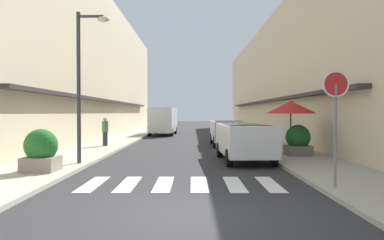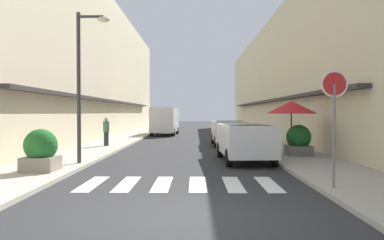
{
  "view_description": "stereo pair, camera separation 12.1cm",
  "coord_description": "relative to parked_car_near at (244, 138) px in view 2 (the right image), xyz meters",
  "views": [
    {
      "loc": [
        0.29,
        -6.71,
        1.92
      ],
      "look_at": [
        0.22,
        15.36,
        1.49
      ],
      "focal_mm": 34.35,
      "sensor_mm": 36.0,
      "label": 1
    },
    {
      "loc": [
        0.41,
        -6.7,
        1.92
      ],
      "look_at": [
        0.22,
        15.36,
        1.49
      ],
      "focal_mm": 34.35,
      "sensor_mm": 36.0,
      "label": 2
    }
  ],
  "objects": [
    {
      "name": "ground_plane",
      "position": [
        -2.34,
        12.77,
        -0.92
      ],
      "size": [
        112.68,
        112.68,
        0.0
      ],
      "primitive_type": "plane",
      "color": "#2B2B2D"
    },
    {
      "name": "sidewalk_left",
      "position": [
        -7.1,
        12.77,
        -0.86
      ],
      "size": [
        2.74,
        71.71,
        0.12
      ],
      "primitive_type": "cube",
      "color": "#ADA899",
      "rests_on": "ground_plane"
    },
    {
      "name": "sidewalk_right",
      "position": [
        2.42,
        12.77,
        -0.86
      ],
      "size": [
        2.74,
        71.71,
        0.12
      ],
      "primitive_type": "cube",
      "color": "#9E998E",
      "rests_on": "ground_plane"
    },
    {
      "name": "building_row_left",
      "position": [
        -10.97,
        14.33,
        4.6
      ],
      "size": [
        5.5,
        48.1,
        11.06
      ],
      "color": "beige",
      "rests_on": "ground_plane"
    },
    {
      "name": "building_row_right",
      "position": [
        6.29,
        14.33,
        3.64
      ],
      "size": [
        5.5,
        48.1,
        9.13
      ],
      "color": "beige",
      "rests_on": "ground_plane"
    },
    {
      "name": "crosswalk",
      "position": [
        -2.34,
        -4.61,
        -0.92
      ],
      "size": [
        5.2,
        2.2,
        0.01
      ],
      "color": "silver",
      "rests_on": "ground_plane"
    },
    {
      "name": "parked_car_near",
      "position": [
        0.0,
        0.0,
        0.0
      ],
      "size": [
        1.96,
        4.39,
        1.47
      ],
      "color": "silver",
      "rests_on": "ground_plane"
    },
    {
      "name": "parked_car_mid",
      "position": [
        0.0,
        6.89,
        -0.0
      ],
      "size": [
        1.84,
        4.12,
        1.47
      ],
      "color": "silver",
      "rests_on": "ground_plane"
    },
    {
      "name": "delivery_van",
      "position": [
        -4.53,
        17.3,
        0.48
      ],
      "size": [
        2.18,
        5.47,
        2.37
      ],
      "color": "silver",
      "rests_on": "ground_plane"
    },
    {
      "name": "round_street_sign",
      "position": [
        1.4,
        -5.59,
        1.36
      ],
      "size": [
        0.65,
        0.07,
        2.82
      ],
      "color": "slate",
      "rests_on": "sidewalk_right"
    },
    {
      "name": "street_lamp",
      "position": [
        -5.91,
        -1.33,
        2.48
      ],
      "size": [
        1.19,
        0.28,
        5.38
      ],
      "color": "#38383D",
      "rests_on": "sidewalk_left"
    },
    {
      "name": "cafe_umbrella",
      "position": [
        2.23,
        1.48,
        1.23
      ],
      "size": [
        2.19,
        2.19,
        2.32
      ],
      "color": "#262626",
      "rests_on": "sidewalk_right"
    },
    {
      "name": "planter_corner",
      "position": [
        -6.73,
        -3.11,
        -0.17
      ],
      "size": [
        1.02,
        1.02,
        1.3
      ],
      "color": "gray",
      "rests_on": "sidewalk_left"
    },
    {
      "name": "planter_midblock",
      "position": [
        2.49,
        1.29,
        -0.19
      ],
      "size": [
        1.05,
        1.05,
        1.29
      ],
      "color": "slate",
      "rests_on": "sidewalk_right"
    },
    {
      "name": "pedestrian_walking_near",
      "position": [
        -6.8,
        5.58,
        0.01
      ],
      "size": [
        0.34,
        0.34,
        1.55
      ],
      "rotation": [
        0.0,
        0.0,
        2.2
      ],
      "color": "#282B33",
      "rests_on": "sidewalk_left"
    }
  ]
}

